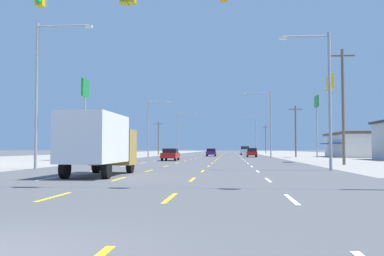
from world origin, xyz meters
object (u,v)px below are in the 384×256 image
Objects in this scene: streetlight_right_row_0 at (325,91)px; streetlight_left_row_2 at (180,130)px; hatchback_far_right_mid at (252,152)px; streetlight_right_row_2 at (254,132)px; pole_sign_right_row_1 at (330,94)px; streetlight_left_row_0 at (42,85)px; pole_sign_right_row_2 at (317,110)px; sedan_inner_left_near at (170,154)px; suv_far_right_far at (245,150)px; streetlight_right_row_1 at (268,119)px; pole_sign_left_row_1 at (85,98)px; streetlight_left_row_1 at (150,124)px; box_truck_inner_left_nearest at (99,141)px; sedan_center_turn_midfar at (211,152)px.

streetlight_left_row_2 is (-19.45, 83.29, 1.09)m from streetlight_right_row_0.
streetlight_right_row_2 is (2.55, 37.80, 4.91)m from hatchback_far_right_mid.
streetlight_left_row_0 is at bearing -144.73° from pole_sign_right_row_1.
sedan_inner_left_near is at bearing -138.77° from pole_sign_right_row_2.
suv_far_right_far reaches higher than hatchback_far_right_mid.
streetlight_left_row_2 reaches higher than suv_far_right_far.
pole_sign_right_row_2 is at bearing -7.91° from streetlight_right_row_1.
streetlight_left_row_1 is (4.44, 19.80, -2.09)m from pole_sign_left_row_1.
suv_far_right_far is 0.45× the size of streetlight_left_row_2.
streetlight_right_row_1 is (13.13, 48.43, 4.45)m from box_truck_inner_left_nearest.
sedan_inner_left_near and sedan_center_turn_midfar have the same top height.
streetlight_left_row_1 is (-23.82, 24.81, -1.63)m from pole_sign_right_row_1.
pole_sign_right_row_2 reaches higher than suv_far_right_far.
streetlight_right_row_0 is 0.96× the size of streetlight_left_row_1.
streetlight_left_row_0 is (-6.33, 6.79, 4.15)m from box_truck_inner_left_nearest.
pole_sign_right_row_1 is at bearing 53.51° from box_truck_inner_left_nearest.
streetlight_right_row_0 is 46.03m from streetlight_left_row_1.
pole_sign_left_row_1 is at bearing 101.55° from streetlight_left_row_0.
streetlight_right_row_1 is (2.81, -28.85, 5.26)m from suv_far_right_far.
sedan_center_turn_midfar is at bearing 79.33° from streetlight_left_row_0.
suv_far_right_far is 29.46m from streetlight_right_row_1.
streetlight_right_row_0 is 85.54m from streetlight_left_row_2.
sedan_inner_left_near is 26.37m from streetlight_right_row_0.
streetlight_right_row_2 is at bearing 68.66° from pole_sign_left_row_1.
sedan_center_turn_midfar is (3.64, 29.46, 0.00)m from sedan_inner_left_near.
streetlight_left_row_0 is at bearing -103.29° from suv_far_right_far.
streetlight_left_row_0 is (-16.66, -70.49, 4.96)m from suv_far_right_far.
box_truck_inner_left_nearest is at bearing -89.54° from sedan_inner_left_near.
pole_sign_right_row_1 is (17.70, -5.35, 6.42)m from sedan_inner_left_near.
streetlight_right_row_1 reaches higher than suv_far_right_far.
sedan_center_turn_midfar is 33.54m from streetlight_left_row_2.
pole_sign_right_row_2 is 43.41m from streetlight_right_row_2.
suv_far_right_far is (6.92, 18.84, 0.27)m from sedan_center_turn_midfar.
streetlight_right_row_0 is 0.85× the size of streetlight_right_row_1.
sedan_center_turn_midfar is 0.43× the size of streetlight_left_row_0.
streetlight_right_row_0 is at bearing -42.24° from pole_sign_left_row_1.
streetlight_left_row_0 is 1.08× the size of streetlight_left_row_1.
streetlight_right_row_0 is at bearing -87.61° from suv_far_right_far.
pole_sign_right_row_1 is at bearing -97.89° from pole_sign_right_row_2.
suv_far_right_far is at bearing 59.97° from streetlight_left_row_1.
hatchback_far_right_mid is 7.16m from streetlight_right_row_1.
hatchback_far_right_mid is at bearing 12.73° from streetlight_left_row_1.
hatchback_far_right_mid is 0.43× the size of pole_sign_right_row_1.
pole_sign_right_row_1 is 23.98m from pole_sign_right_row_2.
streetlight_left_row_0 is at bearing 133.00° from box_truck_inner_left_nearest.
sedan_inner_left_near is 12.60m from pole_sign_left_row_1.
sedan_center_turn_midfar is at bearing 112.00° from pole_sign_right_row_1.
suv_far_right_far is 33.63m from streetlight_left_row_1.
pole_sign_right_row_2 is 1.03× the size of streetlight_left_row_1.
streetlight_left_row_2 is at bearing 85.72° from pole_sign_left_row_1.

